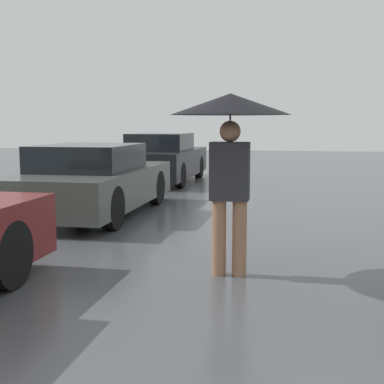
% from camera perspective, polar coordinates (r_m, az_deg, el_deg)
% --- Properties ---
extents(pedestrian, '(1.22, 1.22, 1.88)m').
position_cam_1_polar(pedestrian, '(5.46, 4.09, 7.10)').
color(pedestrian, '#9E7051').
rests_on(pedestrian, ground_plane).
extents(parked_car_middle, '(1.77, 4.13, 1.22)m').
position_cam_1_polar(parked_car_middle, '(9.42, -10.58, 1.15)').
color(parked_car_middle, '#4C514C').
rests_on(parked_car_middle, ground_plane).
extents(parked_car_farthest, '(1.72, 4.16, 1.31)m').
position_cam_1_polar(parked_car_farthest, '(14.45, -3.21, 3.53)').
color(parked_car_farthest, black).
rests_on(parked_car_farthest, ground_plane).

